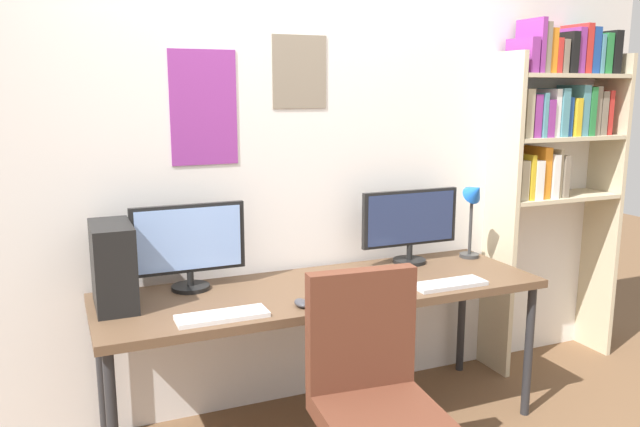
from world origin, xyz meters
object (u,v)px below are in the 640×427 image
Objects in this scene: desk at (324,297)px; office_chair at (373,426)px; keyboard_right at (449,284)px; monitor_right at (410,222)px; keyboard_left at (222,316)px; desk_lamp at (474,205)px; bookshelf at (556,135)px; monitor_left at (189,244)px; computer_mouse at (301,303)px; pc_tower at (113,266)px.

desk is 0.77m from office_chair.
office_chair is 0.89m from keyboard_right.
office_chair is at bearing -127.30° from monitor_right.
office_chair is 2.60× the size of keyboard_left.
desk_lamp is (0.37, -0.06, 0.08)m from monitor_right.
keyboard_left is (-0.56, -0.23, 0.06)m from desk.
office_chair is at bearing -46.50° from keyboard_left.
bookshelf is 5.41× the size of keyboard_left.
monitor_left is 1.45× the size of keyboard_right.
monitor_right reaches higher than office_chair.
desk_lamp is at bearing 9.04° from desk.
office_chair is at bearing -150.93° from bookshelf.
monitor_right is 0.39m from desk_lamp.
keyboard_left is (-2.15, -0.46, -0.66)m from bookshelf.
keyboard_right is (0.66, 0.48, 0.35)m from office_chair.
monitor_right is 0.94m from computer_mouse.
bookshelf reaches higher than keyboard_left.
office_chair is 2.68× the size of pc_tower.
monitor_right is at bearing 20.87° from keyboard_left.
computer_mouse is (0.75, -0.32, -0.17)m from pc_tower.
bookshelf is at bearing 14.19° from computer_mouse.
monitor_right is 0.49m from keyboard_right.
pc_tower reaches higher than desk.
keyboard_left is (0.39, -0.33, -0.17)m from pc_tower.
computer_mouse is (-0.10, 0.49, 0.35)m from office_chair.
desk_lamp is 1.27m from computer_mouse.
keyboard_left is (-1.53, -0.38, -0.29)m from desk_lamp.
keyboard_right is at bearing -20.87° from monitor_left.
monitor_right reaches higher than computer_mouse.
office_chair is 2.70× the size of keyboard_right.
desk is at bearing -160.51° from monitor_right.
keyboard_left is 3.96× the size of computer_mouse.
desk is 1.05m from desk_lamp.
desk is at bearing 47.50° from computer_mouse.
pc_tower is (-0.95, 0.10, 0.24)m from desk.
monitor_right is 1.56m from pc_tower.
monitor_left reaches higher than desk.
desk is 4.74× the size of desk_lamp.
keyboard_right is at bearing -22.33° from desk.
monitor_left is 1.26m from keyboard_right.
desk_lamp reaches higher than keyboard_right.
computer_mouse is (-1.18, -0.38, -0.29)m from desk_lamp.
monitor_left is at bearing 132.23° from computer_mouse.
keyboard_left is at bearing -40.05° from pc_tower.
desk_lamp reaches higher than monitor_right.
office_chair is at bearing -98.27° from desk.
bookshelf is 0.72m from desk_lamp.
computer_mouse reaches higher than keyboard_right.
keyboard_right is at bearing -95.17° from monitor_right.
bookshelf reaches higher than monitor_left.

